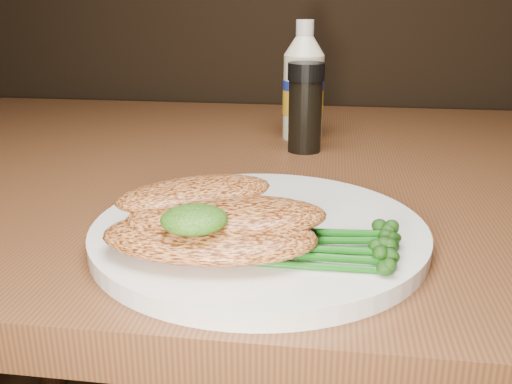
# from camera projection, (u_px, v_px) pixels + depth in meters

# --- Properties ---
(plate) EXTENTS (0.29, 0.29, 0.02)m
(plate) POSITION_uv_depth(u_px,v_px,m) (259.00, 232.00, 0.49)
(plate) COLOR white
(plate) RESTS_ON dining_table
(chicken_front) EXTENTS (0.17, 0.10, 0.03)m
(chicken_front) POSITION_uv_depth(u_px,v_px,m) (210.00, 237.00, 0.43)
(chicken_front) COLOR #D07C42
(chicken_front) RESTS_ON plate
(chicken_mid) EXTENTS (0.17, 0.11, 0.02)m
(chicken_mid) POSITION_uv_depth(u_px,v_px,m) (227.00, 217.00, 0.44)
(chicken_mid) COLOR #D07C42
(chicken_mid) RESTS_ON plate
(chicken_back) EXTENTS (0.15, 0.13, 0.02)m
(chicken_back) POSITION_uv_depth(u_px,v_px,m) (196.00, 193.00, 0.48)
(chicken_back) COLOR #D07C42
(chicken_back) RESTS_ON plate
(pesto_front) EXTENTS (0.06, 0.06, 0.02)m
(pesto_front) POSITION_uv_depth(u_px,v_px,m) (194.00, 219.00, 0.41)
(pesto_front) COLOR #103207
(pesto_front) RESTS_ON chicken_front
(broccolini_bundle) EXTENTS (0.14, 0.11, 0.02)m
(broccolini_bundle) POSITION_uv_depth(u_px,v_px,m) (317.00, 239.00, 0.43)
(broccolini_bundle) COLOR #145713
(broccolini_bundle) RESTS_ON plate
(mayo_bottle) EXTENTS (0.08, 0.08, 0.17)m
(mayo_bottle) POSITION_uv_depth(u_px,v_px,m) (303.00, 81.00, 0.81)
(mayo_bottle) COLOR #ECEAC8
(mayo_bottle) RESTS_ON dining_table
(pepper_grinder) EXTENTS (0.06, 0.06, 0.12)m
(pepper_grinder) POSITION_uv_depth(u_px,v_px,m) (305.00, 108.00, 0.75)
(pepper_grinder) COLOR black
(pepper_grinder) RESTS_ON dining_table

